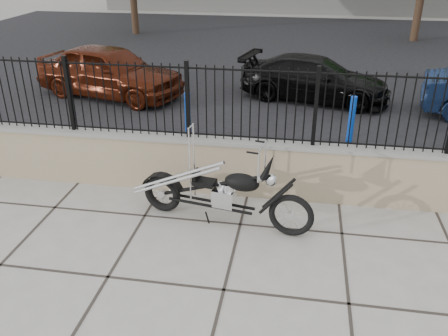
% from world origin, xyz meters
% --- Properties ---
extents(ground_plane, '(90.00, 90.00, 0.00)m').
position_xyz_m(ground_plane, '(0.00, 0.00, 0.00)').
color(ground_plane, '#99968E').
rests_on(ground_plane, ground).
extents(parking_lot, '(30.00, 30.00, 0.00)m').
position_xyz_m(parking_lot, '(0.00, 12.50, 0.00)').
color(parking_lot, black).
rests_on(parking_lot, ground).
extents(retaining_wall, '(14.00, 0.36, 0.96)m').
position_xyz_m(retaining_wall, '(0.00, 2.50, 0.48)').
color(retaining_wall, gray).
rests_on(retaining_wall, ground_plane).
extents(iron_fence, '(14.00, 0.08, 1.20)m').
position_xyz_m(iron_fence, '(0.00, 2.50, 1.56)').
color(iron_fence, black).
rests_on(iron_fence, retaining_wall).
extents(chopper_motorcycle, '(2.59, 0.90, 1.53)m').
position_xyz_m(chopper_motorcycle, '(-0.30, 1.53, 0.76)').
color(chopper_motorcycle, black).
rests_on(chopper_motorcycle, ground_plane).
extents(car_red, '(4.35, 2.65, 1.38)m').
position_xyz_m(car_red, '(-4.33, 7.32, 0.69)').
color(car_red, '#4B190A').
rests_on(car_red, parking_lot).
extents(car_black, '(4.15, 2.43, 1.13)m').
position_xyz_m(car_black, '(1.10, 7.90, 0.57)').
color(car_black, black).
rests_on(car_black, parking_lot).
extents(bollard_a, '(0.15, 0.15, 1.01)m').
position_xyz_m(bollard_a, '(-1.56, 4.71, 0.50)').
color(bollard_a, '#0C24C0').
rests_on(bollard_a, ground_plane).
extents(bollard_b, '(0.15, 0.15, 1.06)m').
position_xyz_m(bollard_b, '(1.81, 4.85, 0.53)').
color(bollard_b, '#0E26DA').
rests_on(bollard_b, ground_plane).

